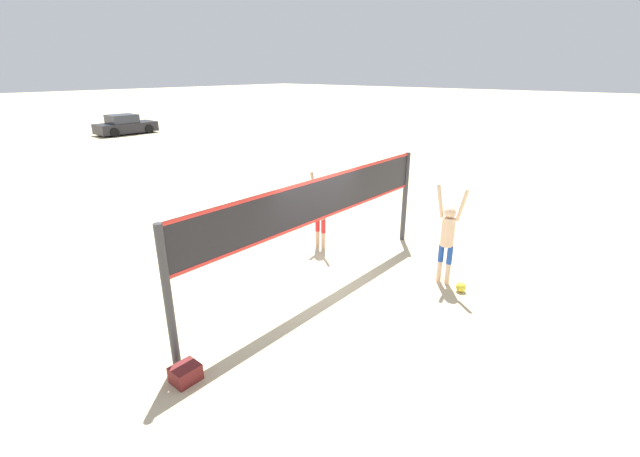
{
  "coord_description": "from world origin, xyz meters",
  "views": [
    {
      "loc": [
        -6.48,
        -5.47,
        4.52
      ],
      "look_at": [
        0.0,
        0.0,
        1.35
      ],
      "focal_mm": 24.0,
      "sensor_mm": 36.0,
      "label": 1
    }
  ],
  "objects_px": {
    "player_blocker": "(320,210)",
    "gear_bag": "(186,373)",
    "volleyball_net": "(320,212)",
    "player_spiker": "(448,234)",
    "parked_car_near": "(125,125)",
    "volleyball": "(461,287)"
  },
  "relations": [
    {
      "from": "volleyball_net",
      "to": "player_spiker",
      "type": "relative_size",
      "value": 3.28
    },
    {
      "from": "player_spiker",
      "to": "parked_car_near",
      "type": "height_order",
      "value": "player_spiker"
    },
    {
      "from": "player_blocker",
      "to": "gear_bag",
      "type": "xyz_separation_m",
      "value": [
        -5.35,
        -1.8,
        -0.93
      ]
    },
    {
      "from": "player_spiker",
      "to": "volleyball",
      "type": "xyz_separation_m",
      "value": [
        -0.14,
        -0.48,
        -1.07
      ]
    },
    {
      "from": "volleyball",
      "to": "gear_bag",
      "type": "height_order",
      "value": "gear_bag"
    },
    {
      "from": "player_blocker",
      "to": "volleyball",
      "type": "xyz_separation_m",
      "value": [
        0.1,
        -3.89,
        -0.96
      ]
    },
    {
      "from": "volleyball_net",
      "to": "player_spiker",
      "type": "height_order",
      "value": "volleyball_net"
    },
    {
      "from": "player_spiker",
      "to": "player_blocker",
      "type": "bearing_deg",
      "value": 3.98
    },
    {
      "from": "volleyball",
      "to": "player_blocker",
      "type": "bearing_deg",
      "value": 91.47
    },
    {
      "from": "player_blocker",
      "to": "parked_car_near",
      "type": "height_order",
      "value": "player_blocker"
    },
    {
      "from": "player_blocker",
      "to": "volleyball_net",
      "type": "bearing_deg",
      "value": -50.1
    },
    {
      "from": "player_spiker",
      "to": "gear_bag",
      "type": "relative_size",
      "value": 5.4
    },
    {
      "from": "player_blocker",
      "to": "gear_bag",
      "type": "relative_size",
      "value": 4.92
    },
    {
      "from": "player_blocker",
      "to": "volleyball",
      "type": "distance_m",
      "value": 4.0
    },
    {
      "from": "volleyball_net",
      "to": "player_blocker",
      "type": "relative_size",
      "value": 3.6
    },
    {
      "from": "parked_car_near",
      "to": "volleyball_net",
      "type": "bearing_deg",
      "value": -106.94
    },
    {
      "from": "player_spiker",
      "to": "volleyball_net",
      "type": "bearing_deg",
      "value": 42.77
    },
    {
      "from": "player_spiker",
      "to": "parked_car_near",
      "type": "xyz_separation_m",
      "value": [
        6.88,
        28.22,
        -0.55
      ]
    },
    {
      "from": "volleyball",
      "to": "gear_bag",
      "type": "xyz_separation_m",
      "value": [
        -5.45,
        2.08,
        0.02
      ]
    },
    {
      "from": "volleyball_net",
      "to": "player_spiker",
      "type": "xyz_separation_m",
      "value": [
        1.88,
        -2.03,
        -0.53
      ]
    },
    {
      "from": "gear_bag",
      "to": "parked_car_near",
      "type": "relative_size",
      "value": 0.1
    },
    {
      "from": "volleyball_net",
      "to": "parked_car_near",
      "type": "distance_m",
      "value": 27.64
    }
  ]
}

